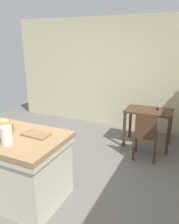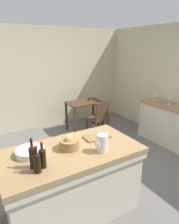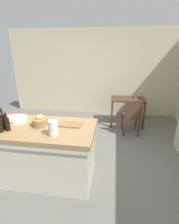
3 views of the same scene
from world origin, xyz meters
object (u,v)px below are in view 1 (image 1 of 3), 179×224
at_px(wooden_chair, 146,134).
at_px(cutting_board, 36,134).
at_px(bread_basket, 4,127).
at_px(pitcher, 6,135).
at_px(island_table, 7,161).
at_px(writing_desk, 149,116).

xyz_separation_m(wooden_chair, cutting_board, (-1.10, -1.62, 0.43)).
distance_m(bread_basket, cutting_board, 0.46).
bearing_deg(bread_basket, pitcher, -41.14).
relative_size(pitcher, bread_basket, 1.08).
distance_m(island_table, pitcher, 0.65).
bearing_deg(cutting_board, island_table, -164.62).
height_order(writing_desk, pitcher, pitcher).
relative_size(writing_desk, bread_basket, 3.77).
bearing_deg(bread_basket, cutting_board, 10.14).
relative_size(island_table, wooden_chair, 1.86).
bearing_deg(cutting_board, wooden_chair, 55.76).
height_order(writing_desk, bread_basket, bread_basket).
bearing_deg(writing_desk, wooden_chair, -83.38).
distance_m(pitcher, bread_basket, 0.40).
relative_size(bread_basket, cutting_board, 0.69).
distance_m(wooden_chair, pitcher, 2.39).
xyz_separation_m(pitcher, cutting_board, (0.15, 0.35, -0.10)).
xyz_separation_m(writing_desk, wooden_chair, (0.07, -0.57, -0.14)).
bearing_deg(bread_basket, writing_desk, 56.79).
height_order(writing_desk, wooden_chair, wooden_chair).
distance_m(pitcher, cutting_board, 0.39).
bearing_deg(wooden_chair, writing_desk, 96.62).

